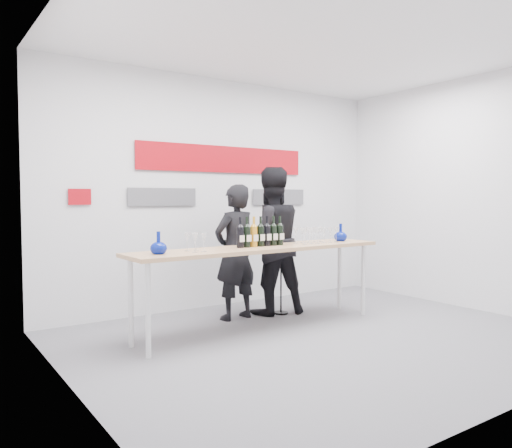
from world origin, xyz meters
The scene contains 12 objects.
ground centered at (0.00, 0.00, 0.00)m, with size 5.00×5.00×0.00m, color slate.
back_wall centered at (0.00, 2.00, 1.50)m, with size 5.00×0.04×3.00m, color silver.
signage centered at (-0.06, 1.97, 1.81)m, with size 3.38×0.02×0.79m.
tasting_table centered at (-0.33, 0.67, 0.84)m, with size 3.04×0.68×0.91m.
wine_bottles centered at (-0.32, 0.69, 1.07)m, with size 0.62×0.09×0.33m.
decanter_left centered at (-1.54, 0.64, 1.02)m, with size 0.16×0.16×0.21m, color navy, non-canonical shape.
decanter_right centered at (0.88, 0.70, 1.02)m, with size 0.16×0.16×0.21m, color navy, non-canonical shape.
glasses_left centered at (-1.14, 0.65, 1.00)m, with size 0.17×0.23×0.18m.
glasses_right centered at (0.46, 0.68, 1.00)m, with size 0.57×0.23×0.18m.
presenter_left centered at (-0.32, 1.22, 0.80)m, with size 0.58×0.38×1.60m, color black.
presenter_right centered at (0.20, 1.22, 0.91)m, with size 0.88×0.69×1.82m, color black.
mic_stand centered at (0.29, 1.12, 0.48)m, with size 0.18×0.18×1.56m.
Camera 1 is at (-3.45, -3.74, 1.44)m, focal length 35.00 mm.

